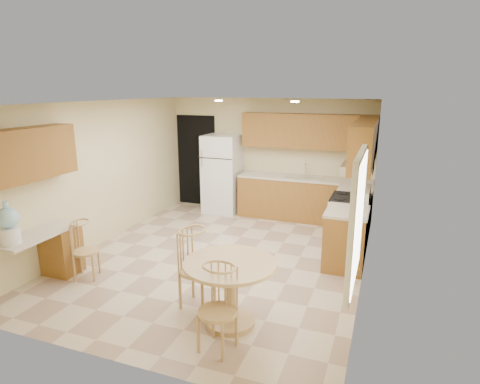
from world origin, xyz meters
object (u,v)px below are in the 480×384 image
(dining_table, at_px, (230,284))
(water_crock, at_px, (8,225))
(chair_table_a, at_px, (193,264))
(refrigerator, at_px, (222,174))
(stove, at_px, (349,222))
(chair_table_b, at_px, (214,305))
(chair_desk, at_px, (81,246))

(dining_table, height_order, water_crock, water_crock)
(dining_table, distance_m, chair_table_a, 0.58)
(refrigerator, height_order, chair_table_a, refrigerator)
(stove, distance_m, chair_table_a, 3.18)
(chair_table_a, bearing_deg, chair_table_b, 43.05)
(stove, bearing_deg, chair_desk, -143.38)
(dining_table, xyz_separation_m, water_crock, (-2.87, -0.41, 0.51))
(chair_desk, bearing_deg, chair_table_a, 62.59)
(refrigerator, relative_size, stove, 1.58)
(refrigerator, height_order, chair_table_b, refrigerator)
(refrigerator, distance_m, water_crock, 4.64)
(chair_desk, bearing_deg, water_crock, -54.68)
(chair_table_a, height_order, chair_desk, chair_table_a)
(dining_table, bearing_deg, chair_table_a, 164.42)
(chair_table_b, relative_size, chair_desk, 1.10)
(dining_table, relative_size, chair_table_a, 1.06)
(refrigerator, xyz_separation_m, chair_desk, (-0.60, -3.80, -0.34))
(refrigerator, xyz_separation_m, chair_table_b, (1.87, -4.69, -0.29))
(dining_table, bearing_deg, stove, 69.99)
(refrigerator, distance_m, chair_table_b, 5.06)
(water_crock, bearing_deg, stove, 40.06)
(chair_table_a, distance_m, water_crock, 2.42)
(dining_table, distance_m, chair_desk, 2.44)
(stove, xyz_separation_m, chair_table_b, (-1.00, -3.47, 0.10))
(refrigerator, distance_m, dining_table, 4.51)
(stove, relative_size, dining_table, 1.02)
(dining_table, xyz_separation_m, chair_desk, (-2.42, 0.31, 0.00))
(stove, relative_size, chair_table_a, 1.08)
(dining_table, relative_size, chair_desk, 1.26)
(chair_desk, bearing_deg, dining_table, 60.09)
(chair_table_b, bearing_deg, dining_table, -77.06)
(stove, xyz_separation_m, chair_desk, (-3.47, -2.58, 0.05))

